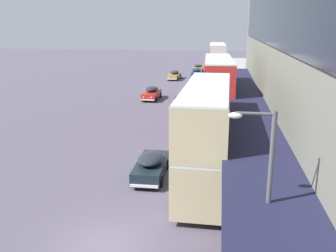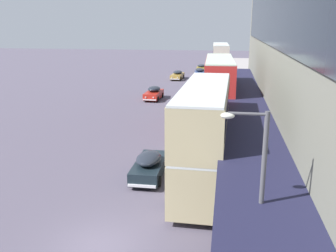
{
  "view_description": "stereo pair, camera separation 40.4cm",
  "coord_description": "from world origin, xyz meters",
  "px_view_note": "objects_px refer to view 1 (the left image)",
  "views": [
    {
      "loc": [
        4.61,
        -13.38,
        9.16
      ],
      "look_at": [
        0.7,
        14.31,
        1.46
      ],
      "focal_mm": 40.0,
      "sensor_mm": 36.0,
      "label": 1
    },
    {
      "loc": [
        5.01,
        -13.32,
        9.16
      ],
      "look_at": [
        0.7,
        14.31,
        1.46
      ],
      "focal_mm": 40.0,
      "sensor_mm": 36.0,
      "label": 2
    }
  ],
  "objects_px": {
    "vw_van": "(213,92)",
    "pedestrian_at_kerb": "(279,205)",
    "transit_bus_kerbside_rear": "(206,131)",
    "sedan_second_near": "(198,68)",
    "transit_bus_kerbside_far": "(218,90)",
    "sedan_second_mid": "(197,72)",
    "sedan_oncoming_front": "(151,165)",
    "street_lamp": "(263,190)",
    "sedan_trailing_mid": "(174,75)",
    "transit_bus_kerbside_front": "(217,60)",
    "sedan_oncoming_rear": "(152,93)",
    "sedan_lead_near": "(181,102)"
  },
  "relations": [
    {
      "from": "transit_bus_kerbside_rear",
      "to": "sedan_second_near",
      "type": "relative_size",
      "value": 2.64
    },
    {
      "from": "sedan_lead_near",
      "to": "street_lamp",
      "type": "relative_size",
      "value": 0.79
    },
    {
      "from": "sedan_second_mid",
      "to": "street_lamp",
      "type": "distance_m",
      "value": 55.28
    },
    {
      "from": "sedan_second_near",
      "to": "transit_bus_kerbside_far",
      "type": "bearing_deg",
      "value": -83.87
    },
    {
      "from": "sedan_oncoming_front",
      "to": "transit_bus_kerbside_front",
      "type": "bearing_deg",
      "value": 85.67
    },
    {
      "from": "sedan_oncoming_rear",
      "to": "sedan_trailing_mid",
      "type": "bearing_deg",
      "value": 87.83
    },
    {
      "from": "transit_bus_kerbside_rear",
      "to": "sedan_lead_near",
      "type": "bearing_deg",
      "value": 100.08
    },
    {
      "from": "sedan_lead_near",
      "to": "pedestrian_at_kerb",
      "type": "relative_size",
      "value": 2.72
    },
    {
      "from": "transit_bus_kerbside_far",
      "to": "sedan_second_mid",
      "type": "xyz_separation_m",
      "value": [
        -4.01,
        32.23,
        -2.55
      ]
    },
    {
      "from": "transit_bus_kerbside_front",
      "to": "sedan_oncoming_front",
      "type": "xyz_separation_m",
      "value": [
        -3.33,
        -43.96,
        -2.37
      ]
    },
    {
      "from": "sedan_oncoming_rear",
      "to": "sedan_trailing_mid",
      "type": "height_order",
      "value": "sedan_oncoming_rear"
    },
    {
      "from": "sedan_second_mid",
      "to": "street_lamp",
      "type": "relative_size",
      "value": 0.71
    },
    {
      "from": "sedan_second_mid",
      "to": "sedan_oncoming_front",
      "type": "xyz_separation_m",
      "value": [
        0.21,
        -45.32,
        0.02
      ]
    },
    {
      "from": "transit_bus_kerbside_far",
      "to": "transit_bus_kerbside_rear",
      "type": "bearing_deg",
      "value": -92.16
    },
    {
      "from": "transit_bus_kerbside_front",
      "to": "street_lamp",
      "type": "relative_size",
      "value": 1.66
    },
    {
      "from": "transit_bus_kerbside_far",
      "to": "sedan_trailing_mid",
      "type": "height_order",
      "value": "transit_bus_kerbside_far"
    },
    {
      "from": "transit_bus_kerbside_front",
      "to": "transit_bus_kerbside_rear",
      "type": "distance_m",
      "value": 44.18
    },
    {
      "from": "sedan_trailing_mid",
      "to": "sedan_oncoming_front",
      "type": "xyz_separation_m",
      "value": [
        3.73,
        -41.74,
        0.05
      ]
    },
    {
      "from": "pedestrian_at_kerb",
      "to": "sedan_oncoming_rear",
      "type": "bearing_deg",
      "value": 111.2
    },
    {
      "from": "transit_bus_kerbside_front",
      "to": "transit_bus_kerbside_far",
      "type": "height_order",
      "value": "transit_bus_kerbside_far"
    },
    {
      "from": "transit_bus_kerbside_front",
      "to": "street_lamp",
      "type": "height_order",
      "value": "street_lamp"
    },
    {
      "from": "transit_bus_kerbside_far",
      "to": "sedan_oncoming_rear",
      "type": "distance_m",
      "value": 13.97
    },
    {
      "from": "sedan_second_near",
      "to": "sedan_trailing_mid",
      "type": "relative_size",
      "value": 0.86
    },
    {
      "from": "sedan_second_mid",
      "to": "sedan_second_near",
      "type": "bearing_deg",
      "value": 91.47
    },
    {
      "from": "sedan_second_mid",
      "to": "street_lamp",
      "type": "height_order",
      "value": "street_lamp"
    },
    {
      "from": "sedan_lead_near",
      "to": "sedan_oncoming_front",
      "type": "bearing_deg",
      "value": -89.52
    },
    {
      "from": "sedan_oncoming_rear",
      "to": "transit_bus_kerbside_rear",
      "type": "bearing_deg",
      "value": -72.45
    },
    {
      "from": "transit_bus_kerbside_far",
      "to": "street_lamp",
      "type": "height_order",
      "value": "street_lamp"
    },
    {
      "from": "sedan_second_near",
      "to": "sedan_oncoming_front",
      "type": "xyz_separation_m",
      "value": [
        0.38,
        -51.98,
        0.02
      ]
    },
    {
      "from": "transit_bus_kerbside_rear",
      "to": "sedan_lead_near",
      "type": "height_order",
      "value": "transit_bus_kerbside_rear"
    },
    {
      "from": "vw_van",
      "to": "pedestrian_at_kerb",
      "type": "relative_size",
      "value": 2.46
    },
    {
      "from": "transit_bus_kerbside_far",
      "to": "sedan_second_mid",
      "type": "distance_m",
      "value": 32.58
    },
    {
      "from": "transit_bus_kerbside_front",
      "to": "sedan_second_mid",
      "type": "height_order",
      "value": "transit_bus_kerbside_front"
    },
    {
      "from": "sedan_oncoming_front",
      "to": "transit_bus_kerbside_far",
      "type": "bearing_deg",
      "value": 73.83
    },
    {
      "from": "sedan_second_mid",
      "to": "pedestrian_at_kerb",
      "type": "height_order",
      "value": "pedestrian_at_kerb"
    },
    {
      "from": "transit_bus_kerbside_far",
      "to": "transit_bus_kerbside_front",
      "type": "bearing_deg",
      "value": 90.86
    },
    {
      "from": "sedan_second_near",
      "to": "street_lamp",
      "type": "bearing_deg",
      "value": -84.51
    },
    {
      "from": "sedan_second_mid",
      "to": "pedestrian_at_kerb",
      "type": "relative_size",
      "value": 2.45
    },
    {
      "from": "sedan_oncoming_front",
      "to": "sedan_trailing_mid",
      "type": "bearing_deg",
      "value": 95.11
    },
    {
      "from": "sedan_second_mid",
      "to": "vw_van",
      "type": "distance_m",
      "value": 21.38
    },
    {
      "from": "transit_bus_kerbside_rear",
      "to": "sedan_second_near",
      "type": "distance_m",
      "value": 52.38
    },
    {
      "from": "sedan_oncoming_rear",
      "to": "street_lamp",
      "type": "xyz_separation_m",
      "value": [
        9.94,
        -33.68,
        3.13
      ]
    },
    {
      "from": "transit_bus_kerbside_front",
      "to": "pedestrian_at_kerb",
      "type": "bearing_deg",
      "value": -85.84
    },
    {
      "from": "sedan_second_near",
      "to": "sedan_oncoming_front",
      "type": "bearing_deg",
      "value": -89.58
    },
    {
      "from": "sedan_second_near",
      "to": "sedan_oncoming_front",
      "type": "relative_size",
      "value": 0.93
    },
    {
      "from": "sedan_second_mid",
      "to": "sedan_trailing_mid",
      "type": "bearing_deg",
      "value": -134.5
    },
    {
      "from": "transit_bus_kerbside_far",
      "to": "sedan_oncoming_rear",
      "type": "relative_size",
      "value": 2.38
    },
    {
      "from": "sedan_trailing_mid",
      "to": "pedestrian_at_kerb",
      "type": "xyz_separation_m",
      "value": [
        10.62,
        -46.74,
        0.45
      ]
    },
    {
      "from": "transit_bus_kerbside_front",
      "to": "transit_bus_kerbside_rear",
      "type": "xyz_separation_m",
      "value": [
        -0.04,
        -44.18,
        -0.01
      ]
    },
    {
      "from": "transit_bus_kerbside_rear",
      "to": "sedan_oncoming_front",
      "type": "height_order",
      "value": "transit_bus_kerbside_rear"
    }
  ]
}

